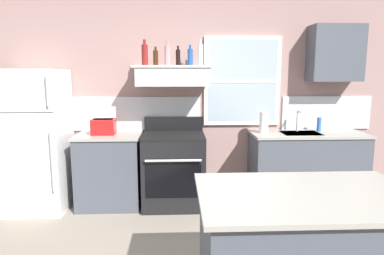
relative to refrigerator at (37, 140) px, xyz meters
name	(u,v)px	position (x,y,z in m)	size (l,w,h in m)	color
back_wall	(195,96)	(1.93, 0.39, 0.50)	(5.40, 0.11, 2.70)	gray
refrigerator	(37,140)	(0.00, 0.00, 0.00)	(0.70, 0.72, 1.70)	white
counter_left_of_stove	(110,170)	(0.85, 0.06, -0.40)	(0.79, 0.63, 0.91)	#474C56
toaster	(104,126)	(0.79, 0.05, 0.16)	(0.30, 0.20, 0.19)	red
stove_range	(174,169)	(1.65, 0.02, -0.39)	(0.76, 0.69, 1.09)	black
range_hood_shelf	(173,76)	(1.65, 0.12, 0.77)	(0.96, 0.52, 0.24)	silver
bottle_red_label_wine	(145,55)	(1.32, 0.06, 1.02)	(0.07, 0.07, 0.30)	maroon
bottle_brown_stout	(156,58)	(1.44, 0.16, 0.99)	(0.06, 0.06, 0.23)	#381E0F
bottle_rose_pink	(168,55)	(1.59, 0.11, 1.02)	(0.07, 0.07, 0.29)	#C67F84
bottle_balsamic_dark	(178,57)	(1.71, 0.15, 0.99)	(0.06, 0.06, 0.24)	black
bottle_blue_liqueur	(190,57)	(1.86, 0.17, 1.00)	(0.07, 0.07, 0.25)	#1E478C
bottle_clear_tall	(200,55)	(1.99, 0.12, 1.03)	(0.06, 0.06, 0.32)	silver
counter_right_with_sink	(306,167)	(3.35, 0.06, -0.39)	(1.43, 0.63, 0.91)	#474C56
sink_faucet	(298,118)	(3.25, 0.16, 0.23)	(0.03, 0.17, 0.28)	silver
paper_towel_roll	(264,122)	(2.78, 0.06, 0.19)	(0.11, 0.11, 0.27)	white
dish_soap_bottle	(319,124)	(3.53, 0.16, 0.15)	(0.06, 0.06, 0.18)	blue
upper_cabinet_right	(335,53)	(3.70, 0.20, 1.05)	(0.64, 0.32, 0.70)	#474C56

